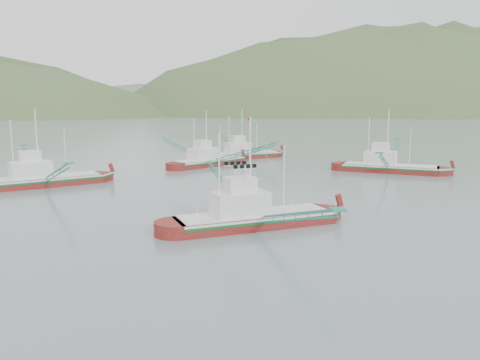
{
  "coord_description": "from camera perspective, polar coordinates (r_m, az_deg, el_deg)",
  "views": [
    {
      "loc": [
        -5.83,
        -33.79,
        9.75
      ],
      "look_at": [
        0.0,
        6.0,
        3.2
      ],
      "focal_mm": 35.0,
      "sensor_mm": 36.0,
      "label": 1
    }
  ],
  "objects": [
    {
      "name": "bg_boat_left",
      "position": [
        60.71,
        -23.0,
        1.21
      ],
      "size": [
        14.29,
        23.04,
        9.89
      ],
      "rotation": [
        0.0,
        0.0,
        0.45
      ],
      "color": "maroon",
      "rests_on": "ground"
    },
    {
      "name": "bg_boat_extra",
      "position": [
        84.89,
        0.43,
        3.9
      ],
      "size": [
        13.38,
        22.79,
        9.49
      ],
      "rotation": [
        0.0,
        0.0,
        0.32
      ],
      "color": "maroon",
      "rests_on": "ground"
    },
    {
      "name": "headland_right",
      "position": [
        525.0,
        19.77,
        7.65
      ],
      "size": [
        684.0,
        432.0,
        306.0
      ],
      "primitive_type": "ellipsoid",
      "color": "#425A2E",
      "rests_on": "ground"
    },
    {
      "name": "main_boat",
      "position": [
        37.42,
        1.62,
        -3.11
      ],
      "size": [
        13.32,
        22.96,
        9.44
      ],
      "rotation": [
        0.0,
        0.0,
        0.24
      ],
      "color": "maroon",
      "rests_on": "ground"
    },
    {
      "name": "ground",
      "position": [
        35.65,
        1.41,
        -6.62
      ],
      "size": [
        1200.0,
        1200.0,
        0.0
      ],
      "primitive_type": "plane",
      "color": "slate",
      "rests_on": "ground"
    },
    {
      "name": "bg_boat_far",
      "position": [
        74.73,
        -3.89,
        3.3
      ],
      "size": [
        18.07,
        20.57,
        9.49
      ],
      "rotation": [
        0.0,
        0.0,
        0.67
      ],
      "color": "maroon",
      "rests_on": "ground"
    },
    {
      "name": "ridge_distant",
      "position": [
        594.95,
        -4.93,
        8.28
      ],
      "size": [
        960.0,
        400.0,
        240.0
      ],
      "primitive_type": "ellipsoid",
      "color": "slate",
      "rests_on": "ground"
    },
    {
      "name": "bg_boat_right",
      "position": [
        70.63,
        17.74,
        2.56
      ],
      "size": [
        16.56,
        21.98,
        9.75
      ],
      "rotation": [
        0.0,
        0.0,
        -0.56
      ],
      "color": "maroon",
      "rests_on": "ground"
    }
  ]
}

